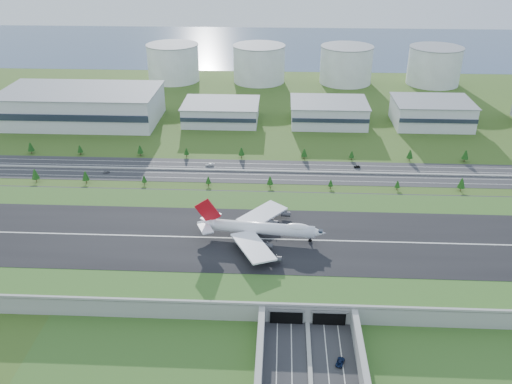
{
  "coord_description": "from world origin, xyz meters",
  "views": [
    {
      "loc": [
        -12.41,
        -220.57,
        144.94
      ],
      "look_at": [
        -24.74,
        35.0,
        15.54
      ],
      "focal_mm": 38.0,
      "sensor_mm": 36.0,
      "label": 1
    }
  ],
  "objects_px": {
    "fuel_tank_a": "(173,63)",
    "car_7": "(210,165)",
    "car_5": "(357,167)",
    "car_2": "(340,362)",
    "boeing_747": "(261,228)",
    "car_4": "(106,172)"
  },
  "relations": [
    {
      "from": "fuel_tank_a",
      "to": "car_7",
      "type": "bearing_deg",
      "value": -73.51
    },
    {
      "from": "car_5",
      "to": "car_7",
      "type": "relative_size",
      "value": 0.73
    },
    {
      "from": "car_2",
      "to": "car_7",
      "type": "height_order",
      "value": "car_7"
    },
    {
      "from": "fuel_tank_a",
      "to": "boeing_747",
      "type": "xyz_separation_m",
      "value": [
        99.13,
        -308.94,
        -3.96
      ]
    },
    {
      "from": "fuel_tank_a",
      "to": "boeing_747",
      "type": "distance_m",
      "value": 324.48
    },
    {
      "from": "car_7",
      "to": "car_2",
      "type": "bearing_deg",
      "value": 13.8
    },
    {
      "from": "boeing_747",
      "to": "car_7",
      "type": "bearing_deg",
      "value": 116.18
    },
    {
      "from": "car_5",
      "to": "car_7",
      "type": "xyz_separation_m",
      "value": [
        -96.33,
        -1.67,
        0.14
      ]
    },
    {
      "from": "fuel_tank_a",
      "to": "car_5",
      "type": "relative_size",
      "value": 11.88
    },
    {
      "from": "car_2",
      "to": "car_4",
      "type": "height_order",
      "value": "car_2"
    },
    {
      "from": "car_7",
      "to": "fuel_tank_a",
      "type": "bearing_deg",
      "value": -171.54
    },
    {
      "from": "boeing_747",
      "to": "car_7",
      "type": "xyz_separation_m",
      "value": [
        -37.62,
        101.21,
        -12.58
      ]
    },
    {
      "from": "car_4",
      "to": "car_5",
      "type": "xyz_separation_m",
      "value": [
        160.65,
        16.11,
        -0.01
      ]
    },
    {
      "from": "car_5",
      "to": "boeing_747",
      "type": "bearing_deg",
      "value": -37.08
    },
    {
      "from": "boeing_747",
      "to": "car_7",
      "type": "height_order",
      "value": "boeing_747"
    },
    {
      "from": "fuel_tank_a",
      "to": "car_2",
      "type": "xyz_separation_m",
      "value": [
        131.12,
        -381.46,
        -16.62
      ]
    },
    {
      "from": "boeing_747",
      "to": "car_7",
      "type": "distance_m",
      "value": 108.71
    },
    {
      "from": "boeing_747",
      "to": "car_2",
      "type": "distance_m",
      "value": 80.27
    },
    {
      "from": "boeing_747",
      "to": "car_4",
      "type": "distance_m",
      "value": 134.47
    },
    {
      "from": "car_2",
      "to": "car_4",
      "type": "bearing_deg",
      "value": -32.17
    },
    {
      "from": "boeing_747",
      "to": "car_5",
      "type": "relative_size",
      "value": 14.95
    },
    {
      "from": "fuel_tank_a",
      "to": "boeing_747",
      "type": "bearing_deg",
      "value": -72.21
    }
  ]
}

